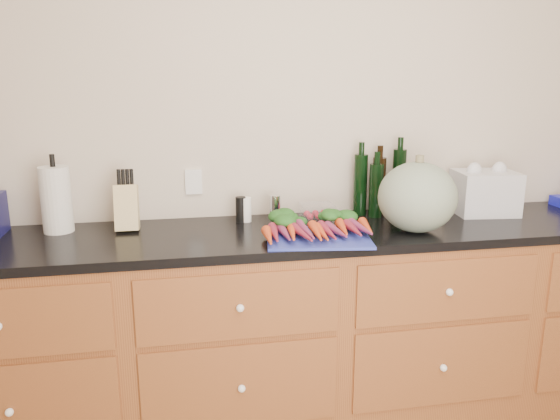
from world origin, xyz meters
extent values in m
cube|color=beige|center=(0.00, 1.62, 1.30)|extent=(4.10, 0.05, 2.60)
cube|color=brown|center=(0.00, 1.30, 0.45)|extent=(3.60, 0.60, 0.90)
cube|color=brown|center=(-1.35, 0.99, 0.36)|extent=(0.82, 0.01, 0.38)
sphere|color=white|center=(-1.35, 0.98, 0.36)|extent=(0.03, 0.03, 0.03)
cube|color=brown|center=(-0.45, 0.99, 0.72)|extent=(0.82, 0.01, 0.28)
sphere|color=white|center=(-0.45, 0.98, 0.72)|extent=(0.03, 0.03, 0.03)
cube|color=brown|center=(-0.45, 0.99, 0.36)|extent=(0.82, 0.01, 0.38)
sphere|color=white|center=(-0.45, 0.98, 0.36)|extent=(0.03, 0.03, 0.03)
cube|color=brown|center=(0.45, 0.99, 0.72)|extent=(0.82, 0.01, 0.28)
sphere|color=white|center=(0.45, 0.98, 0.72)|extent=(0.03, 0.03, 0.03)
cube|color=brown|center=(0.45, 0.99, 0.36)|extent=(0.82, 0.01, 0.38)
sphere|color=white|center=(0.45, 0.98, 0.36)|extent=(0.03, 0.03, 0.03)
cube|color=black|center=(0.00, 1.30, 0.92)|extent=(3.64, 0.62, 0.04)
cube|color=#28369E|center=(-0.09, 1.14, 0.95)|extent=(0.48, 0.39, 0.01)
cone|color=#D64219|center=(-0.31, 1.12, 0.97)|extent=(0.04, 0.21, 0.04)
cone|color=maroon|center=(-0.28, 1.12, 0.97)|extent=(0.04, 0.21, 0.04)
cone|color=#7D264F|center=(-0.24, 1.12, 0.97)|extent=(0.04, 0.21, 0.04)
cone|color=#D64219|center=(-0.21, 1.12, 0.97)|extent=(0.04, 0.21, 0.04)
cone|color=maroon|center=(-0.18, 1.12, 0.97)|extent=(0.04, 0.21, 0.04)
cone|color=#7D264F|center=(-0.14, 1.12, 0.97)|extent=(0.04, 0.21, 0.04)
cone|color=#D64219|center=(-0.11, 1.12, 0.97)|extent=(0.04, 0.21, 0.04)
ellipsoid|color=#194115|center=(-0.21, 1.28, 0.98)|extent=(0.21, 0.13, 0.06)
cone|color=#D64219|center=(-0.08, 1.12, 0.97)|extent=(0.04, 0.21, 0.04)
cone|color=maroon|center=(-0.04, 1.12, 0.97)|extent=(0.04, 0.21, 0.04)
cone|color=#7D264F|center=(-0.01, 1.12, 0.97)|extent=(0.04, 0.21, 0.04)
cone|color=#D64219|center=(0.02, 1.12, 0.97)|extent=(0.04, 0.21, 0.04)
cone|color=maroon|center=(0.06, 1.12, 0.97)|extent=(0.04, 0.21, 0.04)
cone|color=#7D264F|center=(0.09, 1.12, 0.97)|extent=(0.04, 0.21, 0.04)
cone|color=#D64219|center=(0.13, 1.12, 0.97)|extent=(0.04, 0.21, 0.04)
ellipsoid|color=#194115|center=(0.02, 1.28, 0.98)|extent=(0.21, 0.13, 0.06)
ellipsoid|color=#5E6F5D|center=(0.37, 1.18, 1.10)|extent=(0.35, 0.35, 0.31)
cylinder|color=silver|center=(-1.21, 1.46, 1.09)|extent=(0.13, 0.13, 0.29)
cube|color=tan|center=(-0.91, 1.44, 1.04)|extent=(0.10, 0.10, 0.20)
cylinder|color=white|center=(-0.36, 1.48, 1.00)|extent=(0.05, 0.05, 0.12)
cylinder|color=black|center=(-0.39, 1.48, 1.00)|extent=(0.05, 0.05, 0.12)
cylinder|color=silver|center=(-0.22, 1.48, 1.00)|extent=(0.05, 0.05, 0.12)
cube|color=white|center=(-0.01, 1.47, 0.98)|extent=(0.16, 0.13, 0.07)
cylinder|color=black|center=(0.22, 1.52, 1.09)|extent=(0.07, 0.07, 0.30)
cylinder|color=black|center=(0.32, 1.53, 1.08)|extent=(0.07, 0.07, 0.28)
cylinder|color=black|center=(0.42, 1.52, 1.10)|extent=(0.07, 0.07, 0.32)
cylinder|color=black|center=(0.28, 1.46, 1.07)|extent=(0.07, 0.07, 0.26)
camera|label=1|loc=(-0.66, -1.03, 1.62)|focal=35.00mm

